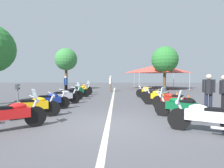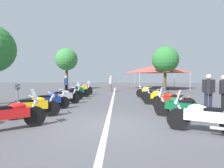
{
  "view_description": "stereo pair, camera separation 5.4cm",
  "coord_description": "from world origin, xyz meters",
  "views": [
    {
      "loc": [
        -5.85,
        -0.3,
        1.64
      ],
      "look_at": [
        5.38,
        0.0,
        1.15
      ],
      "focal_mm": 28.59,
      "sensor_mm": 36.0,
      "label": 1
    },
    {
      "loc": [
        -5.85,
        -0.36,
        1.64
      ],
      "look_at": [
        5.38,
        0.0,
        1.15
      ],
      "focal_mm": 28.59,
      "sensor_mm": 36.0,
      "label": 2
    }
  ],
  "objects": [
    {
      "name": "motorcycle_left_row_7",
      "position": [
        11.25,
        2.98,
        0.46
      ],
      "size": [
        1.38,
        1.66,
        1.2
      ],
      "rotation": [
        0.0,
        0.0,
        -0.89
      ],
      "color": "black",
      "rests_on": "ground_plane"
    },
    {
      "name": "bystander_2",
      "position": [
        10.96,
        4.56,
        0.97
      ],
      "size": [
        0.49,
        0.32,
        1.66
      ],
      "rotation": [
        0.0,
        0.0,
        4.31
      ],
      "color": "black",
      "rests_on": "ground_plane"
    },
    {
      "name": "motorcycle_left_row_0",
      "position": [
        -0.59,
        2.86,
        0.47
      ],
      "size": [
        1.37,
        1.71,
        1.22
      ],
      "rotation": [
        0.0,
        0.0,
        -0.91
      ],
      "color": "black",
      "rests_on": "ground_plane"
    },
    {
      "name": "motorcycle_left_row_1",
      "position": [
        1.0,
        2.93,
        0.45
      ],
      "size": [
        1.12,
        1.84,
        1.0
      ],
      "rotation": [
        0.0,
        0.0,
        -1.07
      ],
      "color": "black",
      "rests_on": "ground_plane"
    },
    {
      "name": "traffic_cone_1",
      "position": [
        6.42,
        -4.43,
        0.29
      ],
      "size": [
        0.36,
        0.36,
        0.61
      ],
      "color": "orange",
      "rests_on": "ground_plane"
    },
    {
      "name": "bystander_1",
      "position": [
        2.19,
        -5.06,
        0.99
      ],
      "size": [
        0.45,
        0.34,
        1.69
      ],
      "rotation": [
        0.0,
        0.0,
        0.97
      ],
      "color": "black",
      "rests_on": "ground_plane"
    },
    {
      "name": "roadside_tree_0",
      "position": [
        15.57,
        5.82,
        3.65
      ],
      "size": [
        2.66,
        2.66,
        5.02
      ],
      "color": "brown",
      "rests_on": "ground_plane"
    },
    {
      "name": "bystander_0",
      "position": [
        12.97,
        0.35,
        0.99
      ],
      "size": [
        0.53,
        0.32,
        1.69
      ],
      "rotation": [
        0.0,
        0.0,
        4.74
      ],
      "color": "brown",
      "rests_on": "ground_plane"
    },
    {
      "name": "motorcycle_left_row_4",
      "position": [
        5.99,
        2.92,
        0.47
      ],
      "size": [
        1.47,
        1.78,
        1.21
      ],
      "rotation": [
        0.0,
        0.0,
        -0.89
      ],
      "color": "black",
      "rests_on": "ground_plane"
    },
    {
      "name": "motorcycle_left_row_2",
      "position": [
        2.59,
        2.93,
        0.45
      ],
      "size": [
        1.33,
        1.71,
        0.99
      ],
      "rotation": [
        0.0,
        0.0,
        -0.93
      ],
      "color": "black",
      "rests_on": "ground_plane"
    },
    {
      "name": "roadside_tree_2",
      "position": [
        14.6,
        -5.75,
        3.49
      ],
      "size": [
        2.99,
        2.99,
        5.01
      ],
      "color": "brown",
      "rests_on": "ground_plane"
    },
    {
      "name": "motorcycle_left_row_5",
      "position": [
        7.75,
        2.75,
        0.45
      ],
      "size": [
        1.09,
        1.87,
        1.0
      ],
      "rotation": [
        0.0,
        0.0,
        -1.09
      ],
      "color": "black",
      "rests_on": "ground_plane"
    },
    {
      "name": "bystander_3",
      "position": [
        2.14,
        -4.38,
        1.02
      ],
      "size": [
        0.32,
        0.52,
        1.73
      ],
      "rotation": [
        0.0,
        0.0,
        6.06
      ],
      "color": "#1E2338",
      "rests_on": "ground_plane"
    },
    {
      "name": "traffic_cone_0",
      "position": [
        4.21,
        -4.32,
        0.29
      ],
      "size": [
        0.36,
        0.36,
        0.61
      ],
      "color": "orange",
      "rests_on": "ground_plane"
    },
    {
      "name": "parking_meter",
      "position": [
        1.76,
        4.01,
        0.9
      ],
      "size": [
        0.18,
        0.13,
        1.29
      ],
      "rotation": [
        0.0,
        0.0,
        -1.59
      ],
      "color": "slate",
      "rests_on": "ground_plane"
    },
    {
      "name": "motorcycle_right_row_3",
      "position": [
        4.26,
        -2.75,
        0.46
      ],
      "size": [
        1.0,
        1.9,
        1.01
      ],
      "rotation": [
        0.0,
        0.0,
        1.16
      ],
      "color": "black",
      "rests_on": "ground_plane"
    },
    {
      "name": "ground_plane",
      "position": [
        0.0,
        0.0,
        0.0
      ],
      "size": [
        80.0,
        80.0,
        0.0
      ],
      "primitive_type": "plane",
      "color": "#4C4C51"
    },
    {
      "name": "motorcycle_right_row_0",
      "position": [
        -0.7,
        -2.81,
        0.47
      ],
      "size": [
        1.08,
        1.92,
        1.22
      ],
      "rotation": [
        0.0,
        0.0,
        1.11
      ],
      "color": "black",
      "rests_on": "ground_plane"
    },
    {
      "name": "motorcycle_right_row_4",
      "position": [
        5.98,
        -2.82,
        0.45
      ],
      "size": [
        1.15,
        1.91,
        0.98
      ],
      "rotation": [
        0.0,
        0.0,
        1.07
      ],
      "color": "black",
      "rests_on": "ground_plane"
    },
    {
      "name": "lane_centre_stripe",
      "position": [
        6.05,
        0.0,
        0.0
      ],
      "size": [
        27.0,
        0.16,
        0.01
      ],
      "primitive_type": "cube",
      "color": "beige",
      "rests_on": "ground_plane"
    },
    {
      "name": "event_tent",
      "position": [
        18.04,
        -5.86,
        2.65
      ],
      "size": [
        6.5,
        6.5,
        3.2
      ],
      "color": "#E54C3F",
      "rests_on": "ground_plane"
    },
    {
      "name": "motorcycle_left_row_3",
      "position": [
        4.27,
        2.81,
        0.46
      ],
      "size": [
        1.38,
        1.8,
        1.0
      ],
      "rotation": [
        0.0,
        0.0,
        -0.93
      ],
      "color": "black",
      "rests_on": "ground_plane"
    },
    {
      "name": "motorcycle_left_row_6",
      "position": [
        9.33,
        2.76,
        0.47
      ],
      "size": [
        1.14,
        1.89,
        1.22
      ],
      "rotation": [
        0.0,
        0.0,
        -1.07
      ],
      "color": "black",
      "rests_on": "ground_plane"
    },
    {
      "name": "motorcycle_right_row_1",
      "position": [
        1.08,
        -2.75,
        0.46
      ],
      "size": [
        1.35,
        1.78,
        1.2
      ],
      "rotation": [
        0.0,
        0.0,
        0.94
      ],
      "color": "black",
      "rests_on": "ground_plane"
    },
    {
      "name": "motorcycle_right_row_2",
      "position": [
        2.73,
        -2.98,
        0.46
      ],
      "size": [
        1.36,
        1.78,
        1.01
      ],
      "rotation": [
        0.0,
        0.0,
        0.93
      ],
      "color": "black",
      "rests_on": "ground_plane"
    },
    {
      "name": "motorcycle_right_row_5",
      "position": [
        7.67,
        -2.72,
        0.46
      ],
      "size": [
        1.05,
        1.89,
        1.01
      ],
      "rotation": [
        0.0,
        0.0,
        1.12
      ],
      "color": "black",
      "rests_on": "ground_plane"
    }
  ]
}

